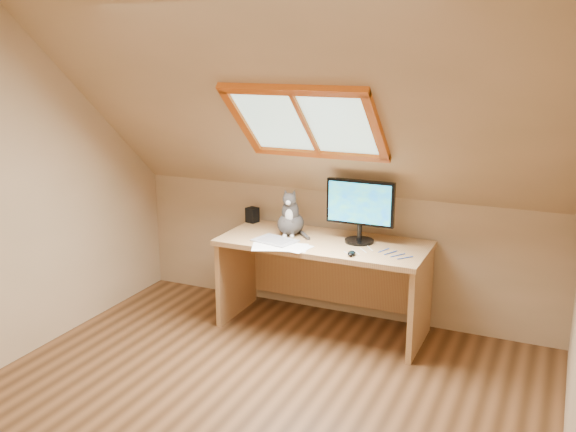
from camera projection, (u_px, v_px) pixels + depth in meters
The scene contains 10 objects.
ground at pixel (236, 420), 3.74m from camera, with size 3.50×3.50×0.00m, color brown.
room_shell at pixel (221, 183), 3.29m from camera, with size 3.52×3.52×2.41m.
desk at pixel (326, 266), 4.89m from camera, with size 1.55×0.68×0.71m.
monitor at pixel (360, 207), 4.66m from camera, with size 0.51×0.21×0.47m.
cat at pixel (290, 218), 4.89m from camera, with size 0.25×0.28×0.37m.
desk_speaker at pixel (252, 215), 5.26m from camera, with size 0.09×0.09×0.12m, color black.
graphics_tablet at pixel (275, 241), 4.75m from camera, with size 0.30×0.22×0.01m, color #B2B2B7.
mouse at pixel (352, 253), 4.44m from camera, with size 0.05×0.10×0.03m, color black.
papers at pixel (286, 247), 4.62m from camera, with size 0.35×0.30×0.01m.
cables at pixel (380, 253), 4.48m from camera, with size 0.51×0.26×0.01m.
Camera 1 is at (1.63, -2.89, 2.12)m, focal length 40.00 mm.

